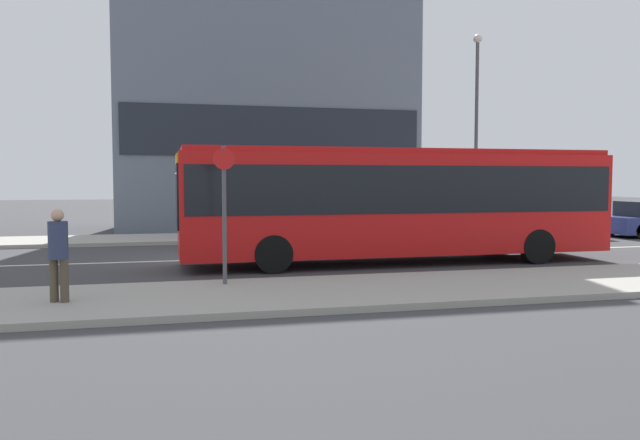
% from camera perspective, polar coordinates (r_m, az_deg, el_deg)
% --- Properties ---
extents(ground_plane, '(120.00, 120.00, 0.00)m').
position_cam_1_polar(ground_plane, '(18.36, -10.94, -3.62)').
color(ground_plane, '#3A3A3D').
extents(sidewalk_near, '(44.00, 3.50, 0.13)m').
position_cam_1_polar(sidewalk_near, '(12.19, -9.36, -6.99)').
color(sidewalk_near, '#A39E93').
rests_on(sidewalk_near, ground_plane).
extents(sidewalk_far, '(44.00, 3.50, 0.13)m').
position_cam_1_polar(sidewalk_far, '(24.56, -11.71, -1.65)').
color(sidewalk_far, '#A39E93').
rests_on(sidewalk_far, ground_plane).
extents(lane_centerline, '(41.80, 0.16, 0.01)m').
position_cam_1_polar(lane_centerline, '(18.36, -10.94, -3.61)').
color(lane_centerline, silver).
rests_on(lane_centerline, ground_plane).
extents(apartment_block_left_tower, '(13.98, 5.70, 16.30)m').
position_cam_1_polar(apartment_block_left_tower, '(31.43, -4.97, 14.36)').
color(apartment_block_left_tower, slate).
rests_on(apartment_block_left_tower, ground_plane).
extents(city_bus, '(11.94, 2.52, 3.15)m').
position_cam_1_polar(city_bus, '(17.43, 7.06, 2.02)').
color(city_bus, red).
rests_on(city_bus, ground_plane).
extents(parked_car_0, '(4.28, 1.81, 1.43)m').
position_cam_1_polar(parked_car_0, '(26.16, 19.89, -0.15)').
color(parked_car_0, silver).
rests_on(parked_car_0, ground_plane).
extents(pedestrian_near_stop, '(0.34, 0.34, 1.67)m').
position_cam_1_polar(pedestrian_near_stop, '(12.04, -22.81, -2.51)').
color(pedestrian_near_stop, '#4C4233').
rests_on(pedestrian_near_stop, sidewalk_near).
extents(bus_stop_sign, '(0.44, 0.12, 2.88)m').
position_cam_1_polar(bus_stop_sign, '(13.12, -8.74, 1.43)').
color(bus_stop_sign, '#4C4C51').
rests_on(bus_stop_sign, sidewalk_near).
extents(street_lamp, '(0.36, 0.36, 8.13)m').
position_cam_1_polar(street_lamp, '(26.80, 14.12, 9.30)').
color(street_lamp, '#4C4C51').
rests_on(street_lamp, sidewalk_far).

